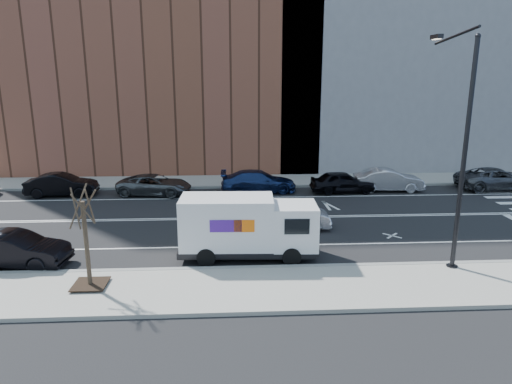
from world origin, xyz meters
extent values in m
plane|color=black|center=(0.00, 0.00, 0.00)|extent=(120.00, 120.00, 0.00)
cube|color=gray|center=(0.00, -8.80, 0.07)|extent=(44.00, 3.60, 0.15)
cube|color=gray|center=(0.00, 8.80, 0.07)|extent=(44.00, 3.60, 0.15)
cube|color=gray|center=(0.00, -7.00, 0.08)|extent=(44.00, 0.25, 0.17)
cube|color=gray|center=(0.00, 7.00, 0.08)|extent=(44.00, 0.25, 0.17)
cube|color=brown|center=(-8.00, 15.60, 11.00)|extent=(26.00, 10.00, 22.00)
cube|color=slate|center=(12.00, 15.60, 13.00)|extent=(20.00, 10.00, 26.00)
cylinder|color=black|center=(7.00, -7.40, 4.50)|extent=(0.18, 0.18, 9.00)
cylinder|color=black|center=(7.00, -7.40, 0.10)|extent=(0.44, 0.44, 0.20)
sphere|color=black|center=(7.00, -7.40, 8.95)|extent=(0.20, 0.20, 0.20)
cylinder|color=black|center=(7.00, -5.70, 9.10)|extent=(0.11, 3.49, 0.48)
cube|color=black|center=(7.00, -4.00, 9.20)|extent=(0.25, 0.80, 0.18)
cube|color=#FFF2CC|center=(7.00, -4.00, 9.10)|extent=(0.18, 0.55, 0.03)
cube|color=black|center=(-7.00, -8.40, 0.23)|extent=(1.20, 1.20, 0.04)
cylinder|color=#382B1E|center=(-7.00, -8.40, 1.75)|extent=(0.16, 0.16, 3.20)
cylinder|color=#382B1E|center=(-6.75, -8.40, 3.15)|extent=(0.06, 0.80, 1.44)
cylinder|color=#382B1E|center=(-6.92, -8.16, 3.15)|extent=(0.81, 0.31, 1.19)
cylinder|color=#382B1E|center=(-7.20, -8.25, 3.15)|extent=(0.58, 0.76, 1.50)
cylinder|color=#382B1E|center=(-7.20, -8.55, 3.15)|extent=(0.47, 0.61, 1.37)
cylinder|color=#382B1E|center=(-6.92, -8.64, 3.15)|extent=(0.72, 0.29, 1.13)
cube|color=black|center=(-1.19, -5.60, 0.42)|extent=(5.79, 2.16, 0.28)
cube|color=silver|center=(0.83, -5.68, 1.43)|extent=(1.92, 2.05, 1.84)
cube|color=black|center=(1.77, -5.72, 1.71)|extent=(0.12, 1.71, 0.88)
cube|color=black|center=(0.79, -6.68, 1.71)|extent=(1.02, 0.08, 0.65)
cube|color=black|center=(0.87, -4.67, 1.71)|extent=(1.02, 0.08, 0.65)
cube|color=black|center=(1.74, -5.72, 0.51)|extent=(0.21, 1.85, 0.32)
cube|color=silver|center=(-2.02, -5.57, 1.61)|extent=(3.95, 2.18, 2.12)
cube|color=#47198C|center=(-2.06, -6.60, 1.75)|extent=(1.29, 0.07, 0.51)
cube|color=orange|center=(-1.33, -6.63, 1.75)|extent=(0.83, 0.05, 0.51)
cube|color=#47198C|center=(-1.98, -4.54, 1.75)|extent=(1.29, 0.07, 0.51)
cube|color=orange|center=(-1.25, -4.56, 1.75)|extent=(0.83, 0.05, 0.51)
cylinder|color=black|center=(0.61, -6.59, 0.39)|extent=(0.78, 0.29, 0.77)
cylinder|color=black|center=(0.69, -4.75, 0.39)|extent=(0.78, 0.29, 0.77)
cylinder|color=black|center=(-2.89, -6.46, 0.39)|extent=(0.78, 0.29, 0.77)
cylinder|color=black|center=(-2.82, -4.61, 0.39)|extent=(0.78, 0.29, 0.77)
imported|color=black|center=(-12.82, 5.47, 0.73)|extent=(4.51, 1.73, 1.47)
imported|color=#484C4F|center=(-6.85, 5.45, 0.66)|extent=(5.03, 2.81, 1.33)
imported|color=navy|center=(0.00, 5.81, 0.73)|extent=(5.03, 2.07, 1.46)
imported|color=black|center=(5.60, 5.31, 0.73)|extent=(4.35, 1.96, 1.45)
imported|color=#B4B4B9|center=(8.80, 5.59, 0.76)|extent=(4.64, 1.76, 1.51)
imported|color=#45474C|center=(16.37, 5.63, 0.74)|extent=(5.40, 2.63, 1.48)
imported|color=silver|center=(1.08, -1.90, 0.69)|extent=(4.26, 1.61, 1.39)
imported|color=black|center=(-10.70, -6.04, 0.72)|extent=(4.47, 1.94, 1.43)
camera|label=1|loc=(-1.81, -23.96, 7.57)|focal=32.00mm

